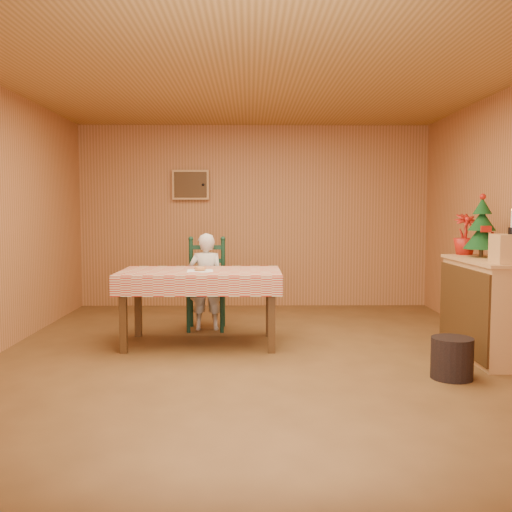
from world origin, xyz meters
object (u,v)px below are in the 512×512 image
Objects in this scene: shelf_unit at (489,308)px; storage_bin at (452,358)px; christmas_tree at (482,228)px; dining_table at (201,278)px; crate at (512,249)px; seated_child at (206,282)px; ladder_chair at (206,286)px.

storage_bin is at bearing -130.39° from shelf_unit.
shelf_unit is 0.79m from christmas_tree.
dining_table is 2.96m from crate.
christmas_tree reaches higher than seated_child.
dining_table is at bearing 161.27° from crate.
dining_table is 1.34× the size of shelf_unit.
christmas_tree is (2.78, -1.02, 0.65)m from seated_child.
seated_child is at bearing 137.85° from storage_bin.
shelf_unit reaches higher than storage_bin.
crate is 1.11m from storage_bin.
shelf_unit is (2.77, -1.33, -0.04)m from ladder_chair.
crate is 0.48× the size of christmas_tree.
christmas_tree reaches higher than storage_bin.
ladder_chair is at bearing 90.00° from dining_table.
seated_child is 3.30× the size of storage_bin.
ladder_chair is at bearing 154.36° from shelf_unit.
dining_table is 1.47× the size of seated_child.
storage_bin is at bearing -153.70° from crate.
seated_child reaches higher than dining_table.
christmas_tree is (-0.00, 0.65, 0.16)m from crate.
christmas_tree is (0.01, 0.25, 0.74)m from shelf_unit.
seated_child is 3.75× the size of crate.
dining_table is at bearing -90.00° from ladder_chair.
shelf_unit is (2.77, -0.54, -0.22)m from dining_table.
ladder_chair reaches higher than shelf_unit.
ladder_chair is 2.99m from storage_bin.
storage_bin is at bearing -42.96° from ladder_chair.
christmas_tree is at bearing -21.23° from ladder_chair.
seated_child is 2.96m from storage_bin.
ladder_chair is at bearing -90.00° from seated_child.
dining_table is 2.67× the size of christmas_tree.
storage_bin is (-0.60, -0.95, -1.04)m from christmas_tree.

